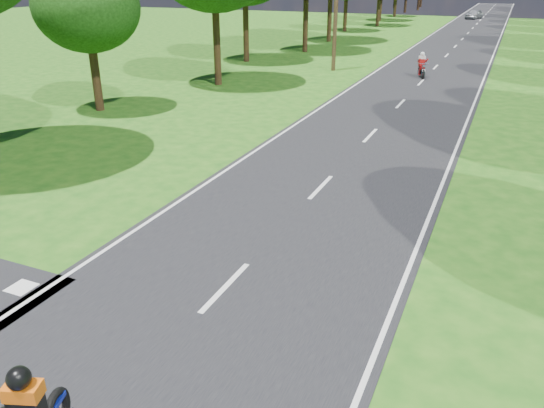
% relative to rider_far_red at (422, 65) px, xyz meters
% --- Properties ---
extents(ground, '(160.00, 160.00, 0.00)m').
position_rel_rider_far_red_xyz_m(ground, '(0.29, -27.68, -0.77)').
color(ground, '#1B5212').
rests_on(ground, ground).
extents(main_road, '(7.00, 140.00, 0.02)m').
position_rel_rider_far_red_xyz_m(main_road, '(0.29, 22.32, -0.76)').
color(main_road, black).
rests_on(main_road, ground).
extents(road_markings, '(7.40, 140.00, 0.01)m').
position_rel_rider_far_red_xyz_m(road_markings, '(0.15, 20.45, -0.74)').
color(road_markings, silver).
rests_on(road_markings, main_road).
extents(telegraph_pole, '(1.20, 0.26, 8.00)m').
position_rel_rider_far_red_xyz_m(telegraph_pole, '(-5.71, 0.32, 3.31)').
color(telegraph_pole, '#382616').
rests_on(telegraph_pole, ground).
extents(rider_far_red, '(1.12, 1.89, 1.49)m').
position_rel_rider_far_red_xyz_m(rider_far_red, '(0.00, 0.00, 0.00)').
color(rider_far_red, '#AC0D0D').
rests_on(rider_far_red, main_road).
extents(distant_car, '(2.53, 3.97, 1.26)m').
position_rel_rider_far_red_xyz_m(distant_car, '(-0.69, 48.11, -0.12)').
color(distant_car, '#ADAFB4').
rests_on(distant_car, main_road).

